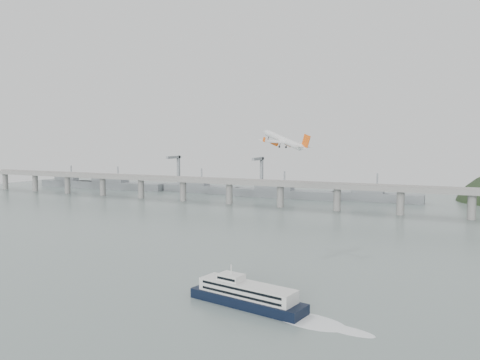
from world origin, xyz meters
The scene contains 5 objects.
ground centered at (0.00, 0.00, 0.00)m, with size 900.00×900.00×0.00m, color slate.
bridge centered at (-1.15, 200.00, 17.65)m, with size 800.00×22.00×23.90m.
distant_fleet centered at (-155.36, 265.08, 6.22)m, with size 453.00×60.90×40.00m.
ferry centered at (45.66, -34.94, 3.71)m, with size 72.15×22.04×13.69m.
airliner centered at (16.75, 80.90, 58.10)m, with size 37.52×35.51×14.93m.
Camera 1 is at (112.59, -181.19, 58.26)m, focal length 35.00 mm.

